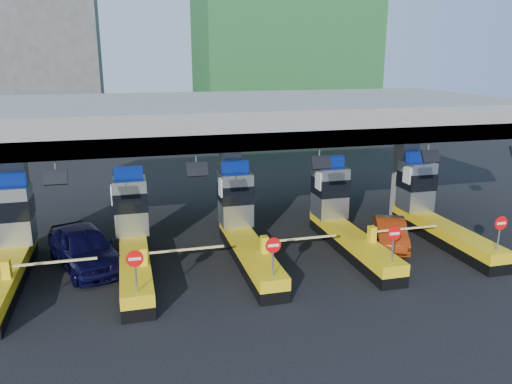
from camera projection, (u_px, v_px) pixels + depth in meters
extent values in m
plane|color=black|center=(244.00, 256.00, 23.36)|extent=(120.00, 120.00, 0.00)
cube|color=slate|center=(229.00, 115.00, 24.53)|extent=(28.00, 12.00, 1.50)
cube|color=#4C4C49|center=(260.00, 141.00, 19.32)|extent=(28.00, 0.60, 0.70)
cube|color=slate|center=(18.00, 197.00, 22.96)|extent=(1.00, 1.00, 5.50)
cube|color=slate|center=(230.00, 184.00, 25.44)|extent=(1.00, 1.00, 5.50)
cube|color=slate|center=(405.00, 173.00, 27.92)|extent=(1.00, 1.00, 5.50)
cylinder|color=slate|center=(55.00, 166.00, 17.61)|extent=(0.06, 0.06, 0.50)
cube|color=black|center=(56.00, 177.00, 17.52)|extent=(0.80, 0.38, 0.54)
cylinder|color=slate|center=(196.00, 159.00, 18.85)|extent=(0.06, 0.06, 0.50)
cube|color=black|center=(197.00, 169.00, 18.76)|extent=(0.80, 0.38, 0.54)
cylinder|color=slate|center=(319.00, 153.00, 20.09)|extent=(0.06, 0.06, 0.50)
cube|color=black|center=(321.00, 162.00, 20.00)|extent=(0.80, 0.38, 0.54)
cylinder|color=slate|center=(429.00, 147.00, 21.33)|extent=(0.06, 0.06, 0.50)
cube|color=black|center=(430.00, 156.00, 21.24)|extent=(0.80, 0.38, 0.54)
cube|color=black|center=(7.00, 284.00, 19.88)|extent=(1.20, 8.00, 0.50)
cube|color=#E5B70C|center=(5.00, 272.00, 19.75)|extent=(1.20, 8.00, 0.50)
cube|color=#9EA3A8|center=(14.00, 214.00, 21.96)|extent=(1.50, 1.50, 2.60)
cube|color=black|center=(13.00, 208.00, 21.86)|extent=(1.56, 1.56, 0.90)
cube|color=#0C2DBF|center=(9.00, 179.00, 21.55)|extent=(1.30, 0.35, 0.55)
cube|color=#E5B70C|center=(6.00, 269.00, 18.56)|extent=(0.30, 0.35, 0.70)
cube|color=white|center=(53.00, 262.00, 18.94)|extent=(3.20, 0.08, 0.08)
cube|color=black|center=(135.00, 270.00, 21.12)|extent=(1.20, 8.00, 0.50)
cube|color=#E5B70C|center=(134.00, 259.00, 20.99)|extent=(1.20, 8.00, 0.50)
cube|color=#9EA3A8|center=(131.00, 206.00, 23.20)|extent=(1.50, 1.50, 2.60)
cube|color=black|center=(130.00, 200.00, 23.10)|extent=(1.56, 1.56, 0.90)
cube|color=#0C2DBF|center=(128.00, 173.00, 22.79)|extent=(1.30, 0.35, 0.55)
cube|color=white|center=(112.00, 194.00, 22.54)|extent=(0.06, 0.70, 0.90)
cylinder|color=slate|center=(136.00, 274.00, 17.40)|extent=(0.07, 0.07, 1.30)
cylinder|color=red|center=(135.00, 259.00, 17.21)|extent=(0.60, 0.04, 0.60)
cube|color=white|center=(135.00, 259.00, 17.19)|extent=(0.42, 0.02, 0.10)
cube|color=#E5B70C|center=(143.00, 256.00, 19.80)|extent=(0.30, 0.35, 0.70)
cube|color=white|center=(185.00, 250.00, 20.18)|extent=(3.20, 0.08, 0.08)
cube|color=black|center=(250.00, 259.00, 22.36)|extent=(1.20, 8.00, 0.50)
cube|color=#E5B70C|center=(249.00, 248.00, 22.23)|extent=(1.20, 8.00, 0.50)
cube|color=#9EA3A8|center=(235.00, 198.00, 24.44)|extent=(1.50, 1.50, 2.60)
cube|color=black|center=(235.00, 193.00, 24.34)|extent=(1.56, 1.56, 0.90)
cube|color=#0C2DBF|center=(235.00, 167.00, 24.03)|extent=(1.30, 0.35, 0.55)
cube|color=white|center=(220.00, 187.00, 23.78)|extent=(0.06, 0.70, 0.90)
cylinder|color=slate|center=(273.00, 260.00, 18.64)|extent=(0.07, 0.07, 1.30)
cylinder|color=red|center=(273.00, 245.00, 18.45)|extent=(0.60, 0.04, 0.60)
cube|color=white|center=(273.00, 246.00, 18.43)|extent=(0.42, 0.02, 0.10)
cube|color=#E5B70C|center=(264.00, 244.00, 21.04)|extent=(0.30, 0.35, 0.70)
cube|color=white|center=(301.00, 239.00, 21.42)|extent=(3.20, 0.08, 0.08)
cube|color=black|center=(352.00, 248.00, 23.60)|extent=(1.20, 8.00, 0.50)
cube|color=#E5B70C|center=(352.00, 238.00, 23.47)|extent=(1.20, 8.00, 0.50)
cube|color=#9EA3A8|center=(330.00, 192.00, 25.68)|extent=(1.50, 1.50, 2.60)
cube|color=black|center=(330.00, 186.00, 25.58)|extent=(1.56, 1.56, 0.90)
cube|color=#0C2DBF|center=(331.00, 162.00, 25.27)|extent=(1.30, 0.35, 0.55)
cube|color=white|center=(318.00, 181.00, 25.02)|extent=(0.06, 0.70, 0.90)
cylinder|color=slate|center=(393.00, 247.00, 19.87)|extent=(0.07, 0.07, 1.30)
cylinder|color=red|center=(394.00, 233.00, 19.69)|extent=(0.60, 0.04, 0.60)
cube|color=white|center=(395.00, 234.00, 19.67)|extent=(0.42, 0.02, 0.10)
cube|color=#E5B70C|center=(372.00, 234.00, 22.28)|extent=(0.30, 0.35, 0.70)
cube|color=white|center=(405.00, 229.00, 22.66)|extent=(3.20, 0.08, 0.08)
cube|color=black|center=(444.00, 239.00, 24.84)|extent=(1.20, 8.00, 0.50)
cube|color=#E5B70C|center=(445.00, 229.00, 24.71)|extent=(1.20, 8.00, 0.50)
cube|color=#9EA3A8|center=(416.00, 185.00, 26.92)|extent=(1.50, 1.50, 2.60)
cube|color=black|center=(417.00, 180.00, 26.82)|extent=(1.56, 1.56, 0.90)
cube|color=#0C2DBF|center=(419.00, 157.00, 26.51)|extent=(1.30, 0.35, 0.55)
cube|color=white|center=(407.00, 175.00, 26.26)|extent=(0.06, 0.70, 0.90)
cylinder|color=slate|center=(499.00, 236.00, 21.11)|extent=(0.07, 0.07, 1.30)
cylinder|color=red|center=(501.00, 223.00, 20.93)|extent=(0.60, 0.04, 0.60)
cube|color=white|center=(502.00, 223.00, 20.91)|extent=(0.42, 0.02, 0.10)
cube|color=#E5B70C|center=(468.00, 225.00, 23.52)|extent=(0.30, 0.35, 0.70)
cube|color=white|center=(498.00, 220.00, 23.90)|extent=(3.20, 0.08, 0.08)
cube|color=#1E5926|center=(283.00, 9.00, 52.56)|extent=(18.00, 12.00, 28.00)
cube|color=#4C4C49|center=(29.00, 58.00, 51.15)|extent=(14.00, 10.00, 18.00)
imported|color=black|center=(85.00, 247.00, 21.87)|extent=(3.95, 5.87, 1.86)
imported|color=#962D0B|center=(390.00, 233.00, 24.44)|extent=(2.86, 4.26, 1.33)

